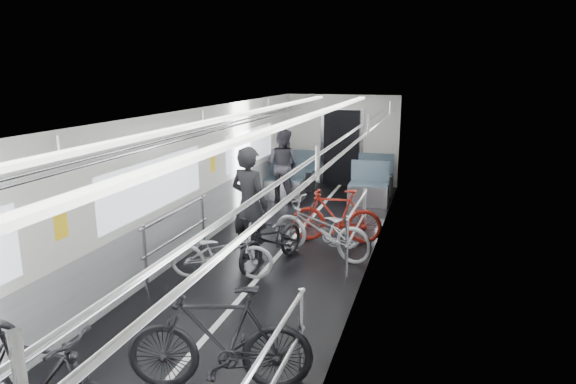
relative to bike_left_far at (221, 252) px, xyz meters
name	(u,v)px	position (x,y,z in m)	size (l,w,h in m)	color
car_shell	(287,183)	(0.52, 1.66, 0.73)	(3.02, 14.01, 2.41)	black
bike_left_far	(221,252)	(0.00, 0.00, 0.00)	(0.53, 1.53, 0.80)	#A3A3A7
bike_right_near	(220,339)	(1.09, -2.53, 0.13)	(0.50, 1.78, 1.07)	black
bike_right_mid	(321,229)	(1.21, 1.29, 0.08)	(0.64, 1.82, 0.96)	#AEAEB3
bike_right_far	(336,216)	(1.31, 2.10, 0.09)	(0.46, 1.62, 0.98)	#9E1E13
bike_aisle	(272,240)	(0.56, 0.71, 0.02)	(0.56, 1.61, 0.85)	black
person_standing	(249,205)	(0.15, 0.81, 0.54)	(0.68, 0.45, 1.88)	black
person_seated	(283,165)	(-0.49, 4.74, 0.45)	(0.83, 0.65, 1.70)	#2A272F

